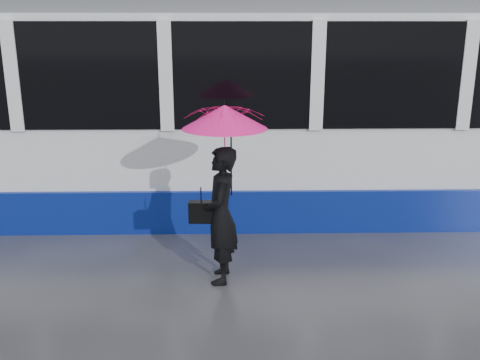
{
  "coord_description": "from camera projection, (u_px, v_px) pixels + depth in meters",
  "views": [
    {
      "loc": [
        -0.46,
        -5.86,
        2.81
      ],
      "look_at": [
        -0.34,
        0.15,
        1.1
      ],
      "focal_mm": 40.0,
      "sensor_mm": 36.0,
      "label": 1
    }
  ],
  "objects": [
    {
      "name": "ground",
      "position": [
        268.0,
        271.0,
        6.42
      ],
      "size": [
        90.0,
        90.0,
        0.0
      ],
      "primitive_type": "plane",
      "color": "#27272B",
      "rests_on": "ground"
    },
    {
      "name": "rails",
      "position": [
        258.0,
        204.0,
        8.82
      ],
      "size": [
        34.0,
        1.51,
        0.02
      ],
      "color": "#3F3D38",
      "rests_on": "ground"
    },
    {
      "name": "tram",
      "position": [
        208.0,
        106.0,
        8.36
      ],
      "size": [
        26.0,
        2.56,
        3.35
      ],
      "color": "white",
      "rests_on": "ground"
    },
    {
      "name": "woman",
      "position": [
        221.0,
        216.0,
        5.99
      ],
      "size": [
        0.4,
        0.59,
        1.57
      ],
      "primitive_type": "imported",
      "rotation": [
        0.0,
        0.0,
        -1.61
      ],
      "color": "black",
      "rests_on": "ground"
    },
    {
      "name": "umbrella",
      "position": [
        225.0,
        133.0,
        5.74
      ],
      "size": [
        0.96,
        0.96,
        1.06
      ],
      "rotation": [
        0.0,
        0.0,
        -0.04
      ],
      "color": "#F31462",
      "rests_on": "ground"
    },
    {
      "name": "handbag",
      "position": [
        201.0,
        212.0,
        6.0
      ],
      "size": [
        0.29,
        0.13,
        0.42
      ],
      "rotation": [
        0.0,
        0.0,
        -0.04
      ],
      "color": "black",
      "rests_on": "ground"
    }
  ]
}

